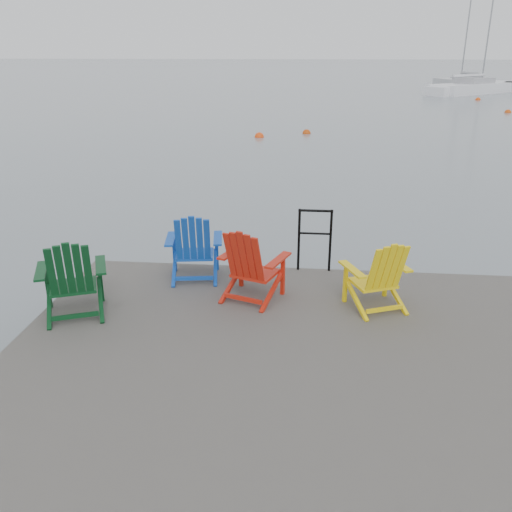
# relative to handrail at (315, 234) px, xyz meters

# --- Properties ---
(ground) EXTENTS (400.00, 400.00, 0.00)m
(ground) POSITION_rel_handrail_xyz_m (-0.25, -2.45, -1.04)
(ground) COLOR slate
(ground) RESTS_ON ground
(dock) EXTENTS (6.00, 5.00, 1.40)m
(dock) POSITION_rel_handrail_xyz_m (-0.25, -2.45, -0.69)
(dock) COLOR #2D2B28
(dock) RESTS_ON ground
(handrail) EXTENTS (0.48, 0.04, 0.90)m
(handrail) POSITION_rel_handrail_xyz_m (0.00, 0.00, 0.00)
(handrail) COLOR black
(handrail) RESTS_ON dock
(chair_green) EXTENTS (0.95, 0.91, 0.98)m
(chair_green) POSITION_rel_handrail_xyz_m (-2.80, -1.70, -0.05)
(chair_green) COLOR #0A3718
(chair_green) RESTS_ON dock
(chair_blue) EXTENTS (0.84, 0.79, 0.95)m
(chair_blue) POSITION_rel_handrail_xyz_m (-1.62, -0.47, -0.06)
(chair_blue) COLOR #1044AC
(chair_blue) RESTS_ON dock
(chair_red) EXTENTS (0.91, 0.87, 0.95)m
(chair_red) POSITION_rel_handrail_xyz_m (-0.79, -1.05, -0.06)
(chair_red) COLOR red
(chair_red) RESTS_ON dock
(chair_yellow) EXTENTS (0.87, 0.83, 0.90)m
(chair_yellow) POSITION_rel_handrail_xyz_m (0.76, -1.16, -0.09)
(chair_yellow) COLOR yellow
(chair_yellow) RESTS_ON dock
(sailboat_near) EXTENTS (3.98, 7.98, 10.76)m
(sailboat_near) POSITION_rel_handrail_xyz_m (13.61, 46.51, -0.69)
(sailboat_near) COLOR silver
(sailboat_near) RESTS_ON ground
(sailboat_mid) EXTENTS (9.44, 8.94, 14.01)m
(sailboat_mid) POSITION_rel_handrail_xyz_m (13.54, 41.55, -0.69)
(sailboat_mid) COLOR white
(sailboat_mid) RESTS_ON ground
(buoy_a) EXTENTS (0.36, 0.36, 0.36)m
(buoy_a) POSITION_rel_handrail_xyz_m (-0.30, 16.88, -1.04)
(buoy_a) COLOR #BE410B
(buoy_a) RESTS_ON ground
(buoy_b) EXTENTS (0.40, 0.40, 0.40)m
(buoy_b) POSITION_rel_handrail_xyz_m (-2.26, 15.65, -1.04)
(buoy_b) COLOR #EF440E
(buoy_b) RESTS_ON ground
(buoy_c) EXTENTS (0.37, 0.37, 0.37)m
(buoy_c) POSITION_rel_handrail_xyz_m (11.21, 26.35, -1.04)
(buoy_c) COLOR #CE460C
(buoy_c) RESTS_ON ground
(buoy_d) EXTENTS (0.37, 0.37, 0.37)m
(buoy_d) POSITION_rel_handrail_xyz_m (11.84, 34.79, -1.04)
(buoy_d) COLOR #EC4A0D
(buoy_d) RESTS_ON ground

